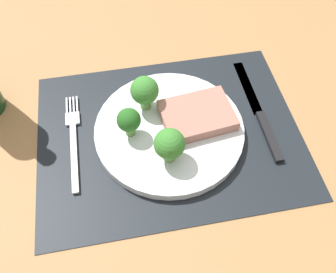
# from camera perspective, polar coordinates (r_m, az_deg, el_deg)

# --- Properties ---
(ground_plane) EXTENTS (1.40, 1.10, 0.03)m
(ground_plane) POSITION_cam_1_polar(r_m,az_deg,el_deg) (0.62, 0.19, -0.38)
(ground_plane) COLOR #996D42
(placemat) EXTENTS (0.44, 0.33, 0.00)m
(placemat) POSITION_cam_1_polar(r_m,az_deg,el_deg) (0.60, 0.19, 0.50)
(placemat) COLOR black
(placemat) RESTS_ON ground_plane
(plate) EXTENTS (0.25, 0.25, 0.02)m
(plate) POSITION_cam_1_polar(r_m,az_deg,el_deg) (0.60, 0.19, 1.02)
(plate) COLOR silver
(plate) RESTS_ON placemat
(steak) EXTENTS (0.12, 0.10, 0.02)m
(steak) POSITION_cam_1_polar(r_m,az_deg,el_deg) (0.59, 4.67, 3.38)
(steak) COLOR #9E6B5B
(steak) RESTS_ON plate
(broccoli_near_fork) EXTENTS (0.05, 0.05, 0.06)m
(broccoli_near_fork) POSITION_cam_1_polar(r_m,az_deg,el_deg) (0.53, 0.22, -1.28)
(broccoli_near_fork) COLOR #5B8942
(broccoli_near_fork) RESTS_ON plate
(broccoli_back_left) EXTENTS (0.04, 0.04, 0.05)m
(broccoli_back_left) POSITION_cam_1_polar(r_m,az_deg,el_deg) (0.56, -6.26, 2.51)
(broccoli_back_left) COLOR #5B8942
(broccoli_back_left) RESTS_ON plate
(broccoli_near_steak) EXTENTS (0.05, 0.05, 0.06)m
(broccoli_near_steak) POSITION_cam_1_polar(r_m,az_deg,el_deg) (0.59, -3.76, 7.22)
(broccoli_near_steak) COLOR #6B994C
(broccoli_near_steak) RESTS_ON plate
(fork) EXTENTS (0.02, 0.19, 0.01)m
(fork) POSITION_cam_1_polar(r_m,az_deg,el_deg) (0.61, -14.83, -0.45)
(fork) COLOR silver
(fork) RESTS_ON placemat
(knife) EXTENTS (0.02, 0.23, 0.01)m
(knife) POSITION_cam_1_polar(r_m,az_deg,el_deg) (0.64, 14.53, 3.26)
(knife) COLOR black
(knife) RESTS_ON placemat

